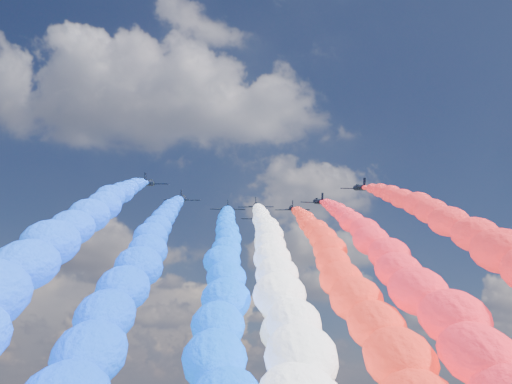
{
  "coord_description": "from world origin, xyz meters",
  "views": [
    {
      "loc": [
        -6.37,
        -138.45,
        39.75
      ],
      "look_at": [
        0.0,
        4.0,
        90.15
      ],
      "focal_mm": 42.12,
      "sensor_mm": 36.0,
      "label": 1
    }
  ],
  "objects": [
    {
      "name": "trail_2",
      "position": [
        -7.05,
        -38.78,
        63.07
      ],
      "size": [
        6.9,
        97.48,
        53.64
      ],
      "primitive_type": null,
      "color": "#0452FE"
    },
    {
      "name": "jet_0",
      "position": [
        -25.37,
        -6.87,
        88.15
      ],
      "size": [
        9.75,
        12.85,
        6.57
      ],
      "primitive_type": null,
      "rotation": [
        0.34,
        0.0,
        -0.06
      ],
      "color": "black"
    },
    {
      "name": "jet_4",
      "position": [
        1.19,
        19.66,
        88.15
      ],
      "size": [
        9.29,
        12.52,
        6.57
      ],
      "primitive_type": null,
      "rotation": [
        0.34,
        0.0,
        0.02
      ],
      "color": "black"
    },
    {
      "name": "jet_3",
      "position": [
        0.24,
        9.05,
        88.15
      ],
      "size": [
        9.79,
        12.88,
        6.57
      ],
      "primitive_type": null,
      "rotation": [
        0.34,
        0.0,
        -0.06
      ],
      "color": "black"
    },
    {
      "name": "trail_1",
      "position": [
        -18.35,
        -45.76,
        63.07
      ],
      "size": [
        6.9,
        97.48,
        53.64
      ],
      "primitive_type": null,
      "color": "#0A47F6"
    },
    {
      "name": "jet_6",
      "position": [
        15.98,
        4.92,
        88.15
      ],
      "size": [
        9.85,
        12.92,
        6.57
      ],
      "primitive_type": null,
      "rotation": [
        0.34,
        0.0,
        0.07
      ],
      "color": "black"
    },
    {
      "name": "trail_6",
      "position": [
        15.98,
        -45.22,
        63.07
      ],
      "size": [
        6.9,
        97.48,
        53.64
      ],
      "primitive_type": null,
      "color": "red"
    },
    {
      "name": "trail_0",
      "position": [
        -25.37,
        -57.01,
        63.07
      ],
      "size": [
        6.9,
        97.48,
        53.64
      ],
      "primitive_type": null,
      "color": "#104BFF"
    },
    {
      "name": "trail_3",
      "position": [
        0.24,
        -41.1,
        63.07
      ],
      "size": [
        6.9,
        97.48,
        53.64
      ],
      "primitive_type": null,
      "color": "white"
    },
    {
      "name": "jet_2",
      "position": [
        -7.05,
        11.36,
        88.15
      ],
      "size": [
        9.16,
        12.42,
        6.57
      ],
      "primitive_type": null,
      "rotation": [
        0.34,
        0.0,
        -0.01
      ],
      "color": "black"
    },
    {
      "name": "trail_7",
      "position": [
        24.25,
        -55.95,
        63.07
      ],
      "size": [
        6.9,
        97.48,
        53.64
      ],
      "primitive_type": null,
      "color": "red"
    },
    {
      "name": "jet_7",
      "position": [
        24.25,
        -5.8,
        88.15
      ],
      "size": [
        9.55,
        12.7,
        6.57
      ],
      "primitive_type": null,
      "rotation": [
        0.34,
        0.0,
        0.04
      ],
      "color": "black"
    },
    {
      "name": "trail_5",
      "position": [
        9.78,
        -39.05,
        63.07
      ],
      "size": [
        6.9,
        97.48,
        53.64
      ],
      "primitive_type": null,
      "color": "red"
    },
    {
      "name": "jet_1",
      "position": [
        -18.35,
        4.38,
        88.15
      ],
      "size": [
        9.22,
        12.47,
        6.57
      ],
      "primitive_type": null,
      "rotation": [
        0.34,
        0.0,
        -0.01
      ],
      "color": "black"
    },
    {
      "name": "trail_4",
      "position": [
        1.19,
        -30.49,
        63.07
      ],
      "size": [
        6.9,
        97.48,
        53.64
      ],
      "primitive_type": null,
      "color": "white"
    },
    {
      "name": "jet_5",
      "position": [
        9.78,
        11.09,
        88.15
      ],
      "size": [
        9.79,
        12.88,
        6.57
      ],
      "primitive_type": null,
      "rotation": [
        0.34,
        0.0,
        -0.06
      ],
      "color": "black"
    }
  ]
}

